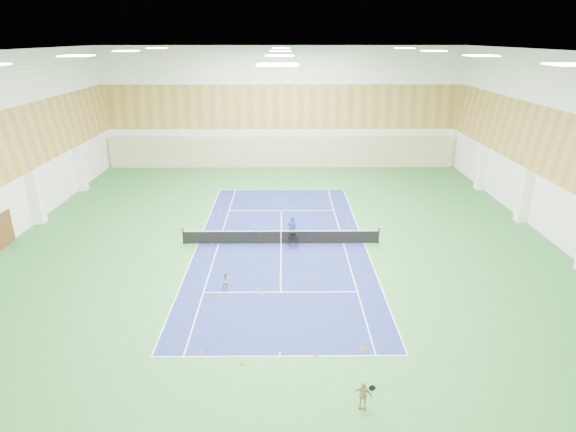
% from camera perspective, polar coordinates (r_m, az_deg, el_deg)
% --- Properties ---
extents(ground, '(40.00, 40.00, 0.00)m').
position_cam_1_polar(ground, '(31.72, -0.83, -3.31)').
color(ground, '#2E6D32').
rests_on(ground, ground).
extents(room_shell, '(36.00, 40.00, 12.00)m').
position_cam_1_polar(room_shell, '(29.80, -0.89, 7.30)').
color(room_shell, white).
rests_on(room_shell, ground).
extents(wood_cladding, '(36.00, 40.00, 8.00)m').
position_cam_1_polar(wood_cladding, '(29.40, -0.91, 11.10)').
color(wood_cladding, '#B08741').
rests_on(wood_cladding, room_shell).
extents(ceiling_light_grid, '(21.40, 25.40, 0.06)m').
position_cam_1_polar(ceiling_light_grid, '(29.02, -0.95, 18.75)').
color(ceiling_light_grid, white).
rests_on(ceiling_light_grid, room_shell).
extents(court_surface, '(10.97, 23.77, 0.01)m').
position_cam_1_polar(court_surface, '(31.71, -0.83, -3.30)').
color(court_surface, navy).
rests_on(court_surface, ground).
extents(tennis_balls_scatter, '(10.57, 22.77, 0.07)m').
position_cam_1_polar(tennis_balls_scatter, '(31.70, -0.83, -3.24)').
color(tennis_balls_scatter, '#BACA22').
rests_on(tennis_balls_scatter, ground).
extents(tennis_net, '(12.80, 0.10, 1.10)m').
position_cam_1_polar(tennis_net, '(31.50, -0.83, -2.40)').
color(tennis_net, black).
rests_on(tennis_net, ground).
extents(back_curtain, '(35.40, 0.16, 3.20)m').
position_cam_1_polar(back_curtain, '(50.03, -0.73, 7.58)').
color(back_curtain, '#C6B793').
rests_on(back_curtain, ground).
extents(door_left_b, '(0.08, 1.80, 2.20)m').
position_cam_1_polar(door_left_b, '(36.15, -30.56, -1.36)').
color(door_left_b, '#593319').
rests_on(door_left_b, ground).
extents(coach, '(0.73, 0.59, 1.74)m').
position_cam_1_polar(coach, '(31.93, 0.44, -1.45)').
color(coach, navy).
rests_on(coach, ground).
extents(child_court, '(0.61, 0.57, 0.99)m').
position_cam_1_polar(child_court, '(26.29, -7.34, -7.62)').
color(child_court, gray).
rests_on(child_court, ground).
extents(child_apron, '(0.71, 0.47, 1.13)m').
position_cam_1_polar(child_apron, '(18.89, 8.84, -20.25)').
color(child_apron, '#9F8C5B').
rests_on(child_apron, ground).
extents(ball_cart, '(0.63, 0.63, 0.91)m').
position_cam_1_polar(ball_cart, '(30.99, 0.60, -2.99)').
color(ball_cart, black).
rests_on(ball_cart, ground).
extents(cone_svc_a, '(0.21, 0.21, 0.23)m').
position_cam_1_polar(cone_svc_a, '(25.76, -7.99, -9.24)').
color(cone_svc_a, '#FF460D').
rests_on(cone_svc_a, ground).
extents(cone_svc_b, '(0.18, 0.18, 0.19)m').
position_cam_1_polar(cone_svc_b, '(25.74, -2.99, -9.12)').
color(cone_svc_b, orange).
rests_on(cone_svc_b, ground).
extents(cone_svc_c, '(0.22, 0.22, 0.24)m').
position_cam_1_polar(cone_svc_c, '(26.41, 2.41, -8.23)').
color(cone_svc_c, '#E2490B').
rests_on(cone_svc_c, ground).
extents(cone_svc_d, '(0.18, 0.18, 0.20)m').
position_cam_1_polar(cone_svc_d, '(25.84, 6.58, -9.11)').
color(cone_svc_d, '#DA3D0B').
rests_on(cone_svc_d, ground).
extents(cone_base_a, '(0.21, 0.21, 0.23)m').
position_cam_1_polar(cone_base_a, '(21.83, -10.32, -15.47)').
color(cone_base_a, orange).
rests_on(cone_base_a, ground).
extents(cone_base_b, '(0.18, 0.18, 0.19)m').
position_cam_1_polar(cone_base_b, '(20.96, -5.46, -16.96)').
color(cone_base_b, orange).
rests_on(cone_base_b, ground).
extents(cone_base_c, '(0.18, 0.18, 0.20)m').
position_cam_1_polar(cone_base_c, '(21.40, 3.41, -15.99)').
color(cone_base_c, '#E85D0C').
rests_on(cone_base_c, ground).
extents(cone_base_d, '(0.22, 0.22, 0.24)m').
position_cam_1_polar(cone_base_d, '(22.00, 8.89, -15.02)').
color(cone_base_d, orange).
rests_on(cone_base_d, ground).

